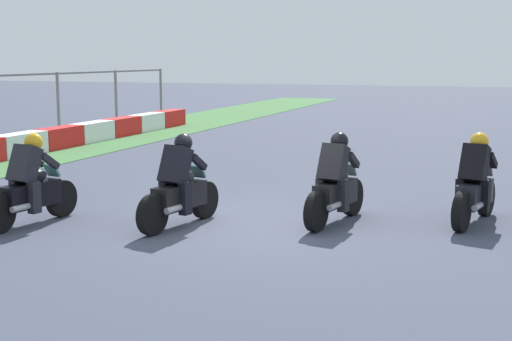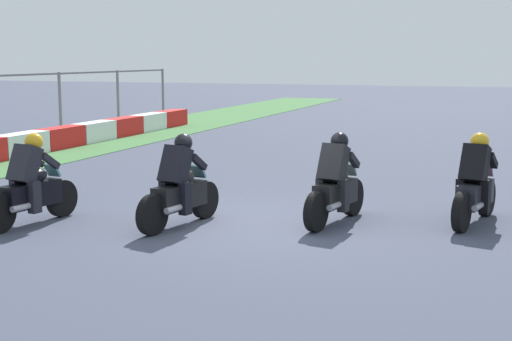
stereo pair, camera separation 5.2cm
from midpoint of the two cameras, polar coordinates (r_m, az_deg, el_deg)
ground_plane at (r=12.03m, az=-0.26°, el=-4.19°), size 120.00×120.00×0.00m
rider_lane_a at (r=12.42m, az=17.06°, el=-1.23°), size 2.02×0.64×1.51m
rider_lane_b at (r=12.00m, az=6.43°, el=-1.24°), size 2.03×0.63×1.51m
rider_lane_c at (r=11.76m, az=-5.93°, el=-1.43°), size 2.03×0.63×1.51m
rider_lane_d at (r=12.37m, az=-17.27°, el=-1.28°), size 2.04×0.60×1.51m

